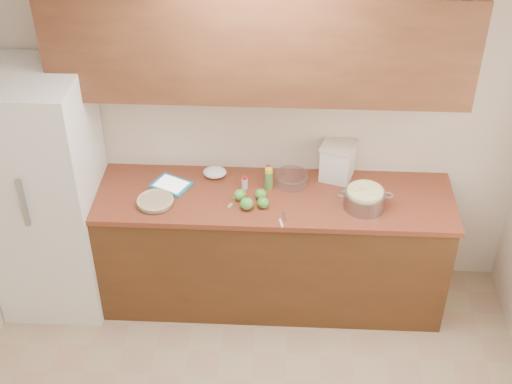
{
  "coord_description": "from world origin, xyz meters",
  "views": [
    {
      "loc": [
        0.18,
        -2.37,
        3.77
      ],
      "look_at": [
        -0.01,
        1.43,
        0.98
      ],
      "focal_mm": 50.0,
      "sensor_mm": 36.0,
      "label": 1
    }
  ],
  "objects_px": {
    "colander": "(365,199)",
    "flour_canister": "(338,160)",
    "tablet": "(171,185)",
    "pie": "(155,201)"
  },
  "relations": [
    {
      "from": "flour_canister",
      "to": "tablet",
      "type": "bearing_deg",
      "value": -171.67
    },
    {
      "from": "tablet",
      "to": "colander",
      "type": "bearing_deg",
      "value": 19.33
    },
    {
      "from": "pie",
      "to": "tablet",
      "type": "xyz_separation_m",
      "value": [
        0.08,
        0.21,
        -0.01
      ]
    },
    {
      "from": "colander",
      "to": "tablet",
      "type": "relative_size",
      "value": 1.19
    },
    {
      "from": "tablet",
      "to": "pie",
      "type": "bearing_deg",
      "value": -83.34
    },
    {
      "from": "flour_canister",
      "to": "pie",
      "type": "bearing_deg",
      "value": -162.84
    },
    {
      "from": "pie",
      "to": "flour_canister",
      "type": "xyz_separation_m",
      "value": [
        1.21,
        0.37,
        0.12
      ]
    },
    {
      "from": "pie",
      "to": "colander",
      "type": "xyz_separation_m",
      "value": [
        1.37,
        0.04,
        0.04
      ]
    },
    {
      "from": "colander",
      "to": "tablet",
      "type": "bearing_deg",
      "value": 172.62
    },
    {
      "from": "colander",
      "to": "flour_canister",
      "type": "distance_m",
      "value": 0.38
    }
  ]
}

